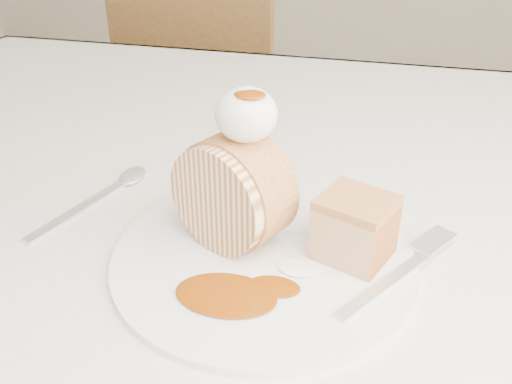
# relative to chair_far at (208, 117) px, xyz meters

# --- Properties ---
(table) EXTENTS (1.40, 0.90, 0.75)m
(table) POSITION_rel_chair_far_xyz_m (0.33, -0.72, 0.18)
(table) COLOR white
(table) RESTS_ON ground
(chair_far) EXTENTS (0.41, 0.41, 0.85)m
(chair_far) POSITION_rel_chair_far_xyz_m (0.00, 0.00, 0.00)
(chair_far) COLOR brown
(chair_far) RESTS_ON ground
(plate) EXTENTS (0.38, 0.38, 0.01)m
(plate) POSITION_rel_chair_far_xyz_m (0.37, -0.93, 0.27)
(plate) COLOR white
(plate) RESTS_ON table
(roulade_slice) EXTENTS (0.12, 0.10, 0.11)m
(roulade_slice) POSITION_rel_chair_far_xyz_m (0.33, -0.91, 0.33)
(roulade_slice) COLOR beige
(roulade_slice) RESTS_ON plate
(cake_chunk) EXTENTS (0.08, 0.08, 0.05)m
(cake_chunk) POSITION_rel_chair_far_xyz_m (0.45, -0.91, 0.30)
(cake_chunk) COLOR #D0864F
(cake_chunk) RESTS_ON plate
(whipped_cream) EXTENTS (0.06, 0.06, 0.05)m
(whipped_cream) POSITION_rel_chair_far_xyz_m (0.34, -0.91, 0.41)
(whipped_cream) COLOR white
(whipped_cream) RESTS_ON roulade_slice
(caramel_drizzle) EXTENTS (0.03, 0.02, 0.01)m
(caramel_drizzle) POSITION_rel_chair_far_xyz_m (0.35, -0.92, 0.44)
(caramel_drizzle) COLOR #763204
(caramel_drizzle) RESTS_ON whipped_cream
(caramel_pool) EXTENTS (0.11, 0.09, 0.00)m
(caramel_pool) POSITION_rel_chair_far_xyz_m (0.35, -1.00, 0.28)
(caramel_pool) COLOR #763204
(caramel_pool) RESTS_ON plate
(fork) EXTENTS (0.12, 0.16, 0.00)m
(fork) POSITION_rel_chair_far_xyz_m (0.48, -0.95, 0.28)
(fork) COLOR silver
(fork) RESTS_ON plate
(spoon) EXTENTS (0.08, 0.17, 0.00)m
(spoon) POSITION_rel_chair_far_xyz_m (0.15, -0.90, 0.27)
(spoon) COLOR silver
(spoon) RESTS_ON table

